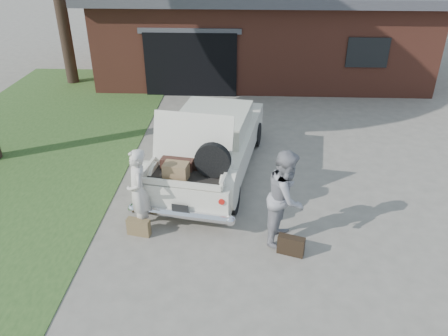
{
  "coord_description": "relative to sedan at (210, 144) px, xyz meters",
  "views": [
    {
      "loc": [
        0.35,
        -6.95,
        5.25
      ],
      "look_at": [
        0.0,
        0.6,
        1.1
      ],
      "focal_mm": 35.0,
      "sensor_mm": 36.0,
      "label": 1
    }
  ],
  "objects": [
    {
      "name": "ground",
      "position": [
        0.41,
        -2.41,
        -0.74
      ],
      "size": [
        90.0,
        90.0,
        0.0
      ],
      "primitive_type": "plane",
      "color": "gray",
      "rests_on": "ground"
    },
    {
      "name": "woman_right",
      "position": [
        1.58,
        -2.56,
        0.19
      ],
      "size": [
        0.94,
        1.07,
        1.87
      ],
      "primitive_type": "imported",
      "rotation": [
        0.0,
        0.0,
        1.29
      ],
      "color": "gray",
      "rests_on": "ground"
    },
    {
      "name": "house",
      "position": [
        1.39,
        9.06,
        0.93
      ],
      "size": [
        12.8,
        7.8,
        3.3
      ],
      "color": "brown",
      "rests_on": "ground"
    },
    {
      "name": "woman_left",
      "position": [
        -1.2,
        -2.38,
        0.12
      ],
      "size": [
        0.59,
        0.73,
        1.73
      ],
      "primitive_type": "imported",
      "rotation": [
        0.0,
        0.0,
        -1.25
      ],
      "color": "beige",
      "rests_on": "ground"
    },
    {
      "name": "grass_strip",
      "position": [
        -5.09,
        0.59,
        -0.73
      ],
      "size": [
        6.0,
        16.0,
        0.02
      ],
      "primitive_type": "cube",
      "color": "#2D4C1E",
      "rests_on": "ground"
    },
    {
      "name": "sedan",
      "position": [
        0.0,
        0.0,
        0.0
      ],
      "size": [
        2.74,
        5.3,
        2.05
      ],
      "rotation": [
        0.0,
        0.0,
        -0.16
      ],
      "color": "beige",
      "rests_on": "ground"
    },
    {
      "name": "suitcase_right",
      "position": [
        1.69,
        -3.03,
        -0.55
      ],
      "size": [
        0.51,
        0.3,
        0.38
      ],
      "primitive_type": "cube",
      "rotation": [
        0.0,
        0.0,
        -0.32
      ],
      "color": "black",
      "rests_on": "ground"
    },
    {
      "name": "suitcase_left",
      "position": [
        -1.21,
        -2.59,
        -0.57
      ],
      "size": [
        0.48,
        0.24,
        0.35
      ],
      "primitive_type": "cube",
      "rotation": [
        0.0,
        0.0,
        -0.21
      ],
      "color": "olive",
      "rests_on": "ground"
    }
  ]
}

